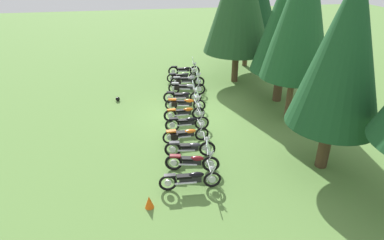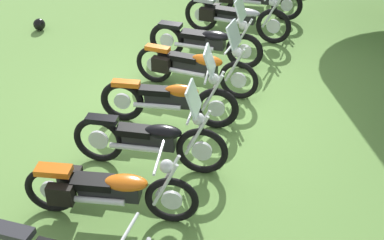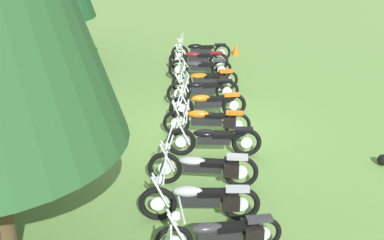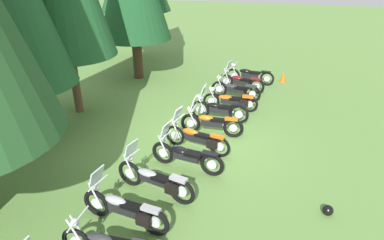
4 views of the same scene
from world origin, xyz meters
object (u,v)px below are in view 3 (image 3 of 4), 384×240
Objects in this scene: traffic_cone at (236,49)px; dropped_helmet at (383,160)px; motorcycle_4 at (213,138)px; motorcycle_9 at (200,67)px; motorcycle_7 at (202,89)px; motorcycle_8 at (207,79)px; motorcycle_11 at (200,51)px; motorcycle_3 at (204,166)px; motorcycle_2 at (201,199)px; motorcycle_5 at (208,120)px; motorcycle_10 at (198,58)px; motorcycle_1 at (222,233)px; motorcycle_6 at (207,103)px.

traffic_cone reaches higher than dropped_helmet.
motorcycle_9 is (5.76, -0.61, -0.02)m from motorcycle_4.
motorcycle_7 is 1.01× the size of motorcycle_8.
motorcycle_11 reaches higher than dropped_helmet.
dropped_helmet is (0.31, -4.25, -0.34)m from motorcycle_3.
motorcycle_8 is (7.09, -1.34, -0.03)m from motorcycle_2.
motorcycle_5 is 6.93m from motorcycle_11.
traffic_cone is at bearing -96.98° from motorcycle_4.
motorcycle_11 is at bearing -96.94° from motorcycle_7.
motorcycle_4 is at bearing 80.03° from motorcycle_8.
dropped_helmet is (-4.45, -3.52, -0.35)m from motorcycle_7.
motorcycle_5 is at bearing 85.92° from motorcycle_7.
motorcycle_10 reaches higher than dropped_helmet.
motorcycle_8 is (8.10, -1.14, 0.01)m from motorcycle_1.
motorcycle_8 is (1.09, -0.33, -0.04)m from motorcycle_7.
motorcycle_7 is at bearing -97.02° from motorcycle_1.
motorcycle_6 is (1.18, -0.18, -0.01)m from motorcycle_5.
motorcycle_7 is 2.36m from motorcycle_9.
motorcycle_11 reaches higher than motorcycle_1.
motorcycle_4 is 4.56m from motorcycle_8.
motorcycle_7 reaches higher than motorcycle_8.
motorcycle_2 is 1.02× the size of motorcycle_7.
motorcycle_2 reaches higher than motorcycle_9.
motorcycle_10 is 0.93× the size of motorcycle_11.
motorcycle_8 is at bearing 154.98° from traffic_cone.
motorcycle_1 is at bearing 86.20° from motorcycle_11.
motorcycle_4 is 4.72× the size of traffic_cone.
motorcycle_11 is 9.43m from dropped_helmet.
motorcycle_8 is at bearing -88.43° from motorcycle_4.
motorcycle_3 is at bearing 95.89° from motorcycle_10.
motorcycle_4 is (2.57, -0.70, -0.00)m from motorcycle_2.
motorcycle_10 reaches higher than motorcycle_5.
motorcycle_3 reaches higher than motorcycle_9.
motorcycle_3 is 4.82m from motorcycle_7.
motorcycle_3 is 10.48m from traffic_cone.
motorcycle_6 reaches higher than motorcycle_1.
motorcycle_2 is at bearing 90.87° from motorcycle_5.
motorcycle_5 is 1.01× the size of motorcycle_9.
motorcycle_2 is 11.74m from traffic_cone.
motorcycle_2 is 4.93m from motorcycle_6.
motorcycle_4 is 2.28m from motorcycle_6.
motorcycle_10 is at bearing 134.45° from traffic_cone.
motorcycle_6 is 1.00× the size of motorcycle_7.
motorcycle_7 is at bearing 91.14° from motorcycle_9.
motorcycle_2 is at bearing 108.86° from dropped_helmet.
motorcycle_2 is 1.03× the size of motorcycle_6.
motorcycle_3 is at bearing 90.21° from motorcycle_9.
motorcycle_4 is 8.02m from motorcycle_11.
dropped_helmet is (-5.54, -3.19, -0.30)m from motorcycle_8.
motorcycle_11 is at bearing 114.74° from traffic_cone.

